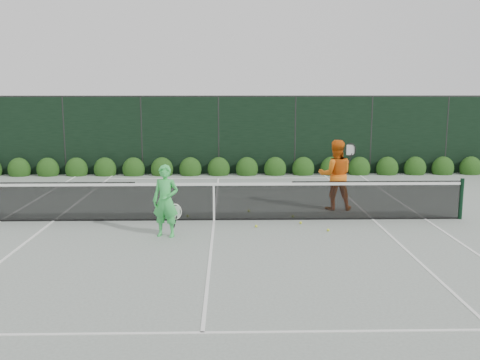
{
  "coord_description": "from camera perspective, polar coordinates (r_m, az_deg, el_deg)",
  "views": [
    {
      "loc": [
        0.37,
        -13.39,
        3.4
      ],
      "look_at": [
        0.68,
        0.3,
        1.0
      ],
      "focal_mm": 40.0,
      "sensor_mm": 36.0,
      "label": 1
    }
  ],
  "objects": [
    {
      "name": "court_lines",
      "position": [
        13.82,
        -2.78,
        -4.29
      ],
      "size": [
        11.03,
        23.83,
        0.01
      ],
      "color": "white",
      "rests_on": "ground"
    },
    {
      "name": "tennis_balls",
      "position": [
        13.72,
        2.98,
        -4.28
      ],
      "size": [
        3.52,
        2.08,
        0.07
      ],
      "color": "#D4E633",
      "rests_on": "ground"
    },
    {
      "name": "hedge_row",
      "position": [
        20.79,
        -2.29,
        1.17
      ],
      "size": [
        31.66,
        0.65,
        0.94
      ],
      "color": "#13360E",
      "rests_on": "ground"
    },
    {
      "name": "player_woman",
      "position": [
        12.29,
        -7.93,
        -2.24
      ],
      "size": [
        0.69,
        0.53,
        1.66
      ],
      "rotation": [
        0.0,
        0.0,
        -0.23
      ],
      "color": "#3BCA56",
      "rests_on": "ground"
    },
    {
      "name": "tennis_net",
      "position": [
        13.7,
        -2.9,
        -2.16
      ],
      "size": [
        12.9,
        0.1,
        1.07
      ],
      "color": "black",
      "rests_on": "ground"
    },
    {
      "name": "ground",
      "position": [
        13.82,
        -2.78,
        -4.31
      ],
      "size": [
        80.0,
        80.0,
        0.0
      ],
      "primitive_type": "plane",
      "color": "gray",
      "rests_on": "ground"
    },
    {
      "name": "player_man",
      "position": [
        15.08,
        10.15,
        0.55
      ],
      "size": [
        1.0,
        0.79,
        1.96
      ],
      "rotation": [
        0.0,
        0.0,
        3.09
      ],
      "color": "orange",
      "rests_on": "ground"
    },
    {
      "name": "windscreen_fence",
      "position": [
        10.85,
        -3.22,
        -0.08
      ],
      "size": [
        32.0,
        21.07,
        3.06
      ],
      "color": "black",
      "rests_on": "ground"
    }
  ]
}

